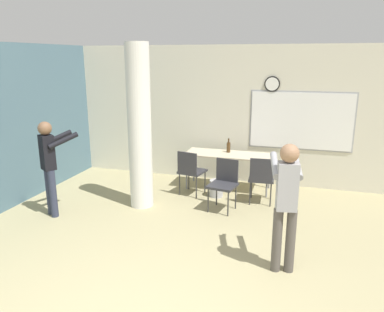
# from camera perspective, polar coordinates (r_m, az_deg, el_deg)

# --- Properties ---
(wall_left_accent) EXTENTS (0.12, 7.00, 2.80)m
(wall_left_accent) POSITION_cam_1_polar(r_m,az_deg,el_deg) (7.09, -26.78, 3.85)
(wall_left_accent) COLOR slate
(wall_left_accent) RESTS_ON ground_plane
(wall_back) EXTENTS (8.00, 0.15, 2.80)m
(wall_back) POSITION_cam_1_polar(r_m,az_deg,el_deg) (7.80, 6.88, 6.21)
(wall_back) COLOR beige
(wall_back) RESTS_ON ground_plane
(support_pillar) EXTENTS (0.40, 0.40, 2.80)m
(support_pillar) POSITION_cam_1_polar(r_m,az_deg,el_deg) (6.40, -8.00, 4.28)
(support_pillar) COLOR silver
(support_pillar) RESTS_ON ground_plane
(folding_table) EXTENTS (1.70, 0.63, 0.72)m
(folding_table) POSITION_cam_1_polar(r_m,az_deg,el_deg) (7.38, 5.60, -0.04)
(folding_table) COLOR beige
(folding_table) RESTS_ON ground_plane
(bottle_on_table) EXTENTS (0.08, 0.08, 0.28)m
(bottle_on_table) POSITION_cam_1_polar(r_m,az_deg,el_deg) (7.47, 5.58, 1.38)
(bottle_on_table) COLOR #4C3319
(bottle_on_table) RESTS_ON folding_table
(waste_bin) EXTENTS (0.26, 0.26, 0.32)m
(waste_bin) POSITION_cam_1_polar(r_m,az_deg,el_deg) (7.10, 3.73, -4.94)
(waste_bin) COLOR #B2B2B7
(waste_bin) RESTS_ON ground_plane
(chair_table_left) EXTENTS (0.52, 0.52, 0.87)m
(chair_table_left) POSITION_cam_1_polar(r_m,az_deg,el_deg) (7.05, -0.22, -2.04)
(chair_table_left) COLOR #2D2D33
(chair_table_left) RESTS_ON ground_plane
(chair_table_front) EXTENTS (0.51, 0.51, 0.87)m
(chair_table_front) POSITION_cam_1_polar(r_m,az_deg,el_deg) (6.41, 4.91, -3.83)
(chair_table_front) COLOR #2D2D33
(chair_table_front) RESTS_ON ground_plane
(chair_table_right) EXTENTS (0.47, 0.47, 0.87)m
(chair_table_right) POSITION_cam_1_polar(r_m,az_deg,el_deg) (6.75, 10.52, -3.08)
(chair_table_right) COLOR #2D2D33
(chair_table_right) RESTS_ON ground_plane
(person_playing_side) EXTENTS (0.43, 0.62, 1.61)m
(person_playing_side) POSITION_cam_1_polar(r_m,az_deg,el_deg) (4.59, 14.16, -6.22)
(person_playing_side) COLOR #514C47
(person_playing_side) RESTS_ON ground_plane
(person_watching_back) EXTENTS (0.56, 0.63, 1.58)m
(person_watching_back) POSITION_cam_1_polar(r_m,az_deg,el_deg) (6.46, -20.87, -0.75)
(person_watching_back) COLOR #2D3347
(person_watching_back) RESTS_ON ground_plane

